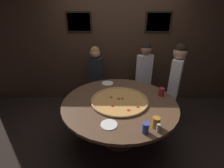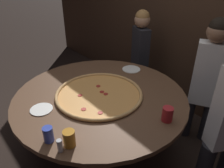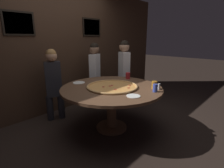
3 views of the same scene
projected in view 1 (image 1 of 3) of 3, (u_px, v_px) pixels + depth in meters
name	position (u px, v px, depth m)	size (l,w,h in m)	color
ground_plane	(118.00, 139.00, 2.48)	(24.00, 24.00, 0.00)	black
back_wall	(118.00, 44.00, 3.23)	(6.40, 0.08, 2.60)	#3D281C
dining_table	(119.00, 108.00, 2.22)	(1.64, 1.64, 0.74)	brown
giant_pizza	(120.00, 100.00, 2.15)	(0.83, 0.83, 0.03)	#E0994C
drink_cup_far_left	(156.00, 122.00, 1.63)	(0.08, 0.08, 0.12)	#BC7A23
drink_cup_beside_pizza	(161.00, 92.00, 2.29)	(0.09, 0.09, 0.12)	#B22328
drink_cup_by_shaker	(145.00, 128.00, 1.55)	(0.07, 0.07, 0.12)	#384CB7
white_plate_right_side	(108.00, 83.00, 2.73)	(0.21, 0.21, 0.01)	white
white_plate_near_front	(109.00, 124.00, 1.69)	(0.19, 0.19, 0.01)	white
condiment_shaker	(158.00, 128.00, 1.57)	(0.04, 0.04, 0.10)	silver
diner_side_right	(175.00, 81.00, 2.62)	(0.29, 0.38, 1.46)	#232328
diner_side_left	(144.00, 73.00, 3.05)	(0.37, 0.28, 1.41)	#232328
diner_centre_back	(96.00, 74.00, 3.11)	(0.35, 0.25, 1.33)	#232328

